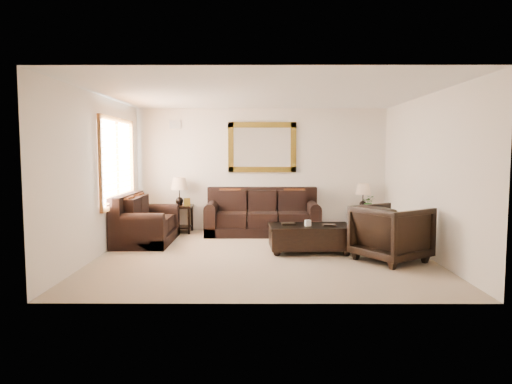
{
  "coord_description": "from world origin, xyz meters",
  "views": [
    {
      "loc": [
        -0.09,
        -7.63,
        1.74
      ],
      "look_at": [
        -0.11,
        0.6,
        1.02
      ],
      "focal_mm": 32.0,
      "sensor_mm": 36.0,
      "label": 1
    }
  ],
  "objects_px": {
    "armchair": "(391,230)",
    "coffee_table": "(310,235)",
    "end_table_right": "(363,201)",
    "end_table_left": "(180,197)",
    "sofa": "(262,217)",
    "loveseat": "(144,225)"
  },
  "relations": [
    {
      "from": "end_table_right",
      "to": "coffee_table",
      "type": "relative_size",
      "value": 0.73
    },
    {
      "from": "end_table_right",
      "to": "armchair",
      "type": "height_order",
      "value": "end_table_right"
    },
    {
      "from": "end_table_left",
      "to": "end_table_right",
      "type": "relative_size",
      "value": 1.12
    },
    {
      "from": "sofa",
      "to": "end_table_right",
      "type": "height_order",
      "value": "end_table_right"
    },
    {
      "from": "end_table_right",
      "to": "coffee_table",
      "type": "xyz_separation_m",
      "value": [
        -1.38,
        -2.01,
        -0.4
      ]
    },
    {
      "from": "sofa",
      "to": "coffee_table",
      "type": "distance_m",
      "value": 2.0
    },
    {
      "from": "end_table_left",
      "to": "coffee_table",
      "type": "relative_size",
      "value": 0.83
    },
    {
      "from": "sofa",
      "to": "armchair",
      "type": "relative_size",
      "value": 2.39
    },
    {
      "from": "end_table_left",
      "to": "armchair",
      "type": "xyz_separation_m",
      "value": [
        3.83,
        -2.62,
        -0.28
      ]
    },
    {
      "from": "sofa",
      "to": "coffee_table",
      "type": "height_order",
      "value": "sofa"
    },
    {
      "from": "end_table_left",
      "to": "end_table_right",
      "type": "bearing_deg",
      "value": 0.44
    },
    {
      "from": "loveseat",
      "to": "end_table_left",
      "type": "xyz_separation_m",
      "value": [
        0.52,
        1.1,
        0.43
      ]
    },
    {
      "from": "sofa",
      "to": "armchair",
      "type": "distance_m",
      "value": 3.2
    },
    {
      "from": "loveseat",
      "to": "armchair",
      "type": "height_order",
      "value": "armchair"
    },
    {
      "from": "loveseat",
      "to": "end_table_left",
      "type": "distance_m",
      "value": 1.29
    },
    {
      "from": "armchair",
      "to": "coffee_table",
      "type": "bearing_deg",
      "value": 29.35
    },
    {
      "from": "end_table_left",
      "to": "end_table_right",
      "type": "xyz_separation_m",
      "value": [
        3.98,
        0.03,
        -0.09
      ]
    },
    {
      "from": "end_table_left",
      "to": "armchair",
      "type": "bearing_deg",
      "value": -34.39
    },
    {
      "from": "armchair",
      "to": "loveseat",
      "type": "bearing_deg",
      "value": 37.52
    },
    {
      "from": "sofa",
      "to": "end_table_right",
      "type": "xyz_separation_m",
      "value": [
        2.19,
        0.19,
        0.34
      ]
    },
    {
      "from": "sofa",
      "to": "armchair",
      "type": "xyz_separation_m",
      "value": [
        2.03,
        -2.46,
        0.15
      ]
    },
    {
      "from": "sofa",
      "to": "end_table_left",
      "type": "xyz_separation_m",
      "value": [
        -1.79,
        0.16,
        0.43
      ]
    }
  ]
}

